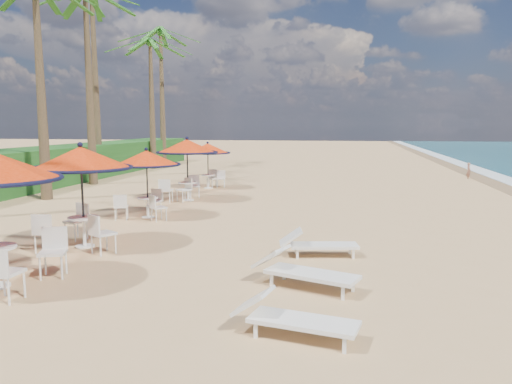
# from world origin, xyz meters

# --- Properties ---
(ground) EXTENTS (160.00, 160.00, 0.00)m
(ground) POSITION_xyz_m (0.00, 0.00, 0.00)
(ground) COLOR tan
(ground) RESTS_ON ground
(scrub_hedge) EXTENTS (3.00, 40.00, 1.80)m
(scrub_hedge) POSITION_xyz_m (-13.50, 11.00, 0.90)
(scrub_hedge) COLOR #194716
(scrub_hedge) RESTS_ON ground
(station_1) EXTENTS (2.42, 2.42, 2.53)m
(station_1) POSITION_xyz_m (-5.27, 3.02, 1.85)
(station_1) COLOR black
(station_1) RESTS_ON ground
(station_2) EXTENTS (2.13, 2.13, 2.22)m
(station_2) POSITION_xyz_m (-5.22, 6.89, 1.62)
(station_2) COLOR black
(station_2) RESTS_ON ground
(station_3) EXTENTS (2.37, 2.37, 2.47)m
(station_3) POSITION_xyz_m (-5.10, 10.53, 1.80)
(station_3) COLOR black
(station_3) RESTS_ON ground
(station_4) EXTENTS (2.07, 2.11, 2.16)m
(station_4) POSITION_xyz_m (-5.26, 14.34, 1.58)
(station_4) COLOR black
(station_4) RESTS_ON ground
(lounger_near) EXTENTS (1.83, 0.91, 0.63)m
(lounger_near) POSITION_xyz_m (0.22, -1.19, 0.29)
(lounger_near) COLOR white
(lounger_near) RESTS_ON ground
(lounger_mid) EXTENTS (2.04, 1.26, 0.70)m
(lounger_mid) POSITION_xyz_m (0.18, 0.97, 0.33)
(lounger_mid) COLOR white
(lounger_mid) RESTS_ON ground
(lounger_far) EXTENTS (1.82, 0.85, 0.63)m
(lounger_far) POSITION_xyz_m (0.31, 3.17, 0.29)
(lounger_far) COLOR white
(lounger_far) RESTS_ON ground
(palm_4) EXTENTS (5.00, 5.00, 9.28)m
(palm_4) POSITION_xyz_m (-11.29, 14.78, 8.48)
(palm_4) COLOR brown
(palm_4) RESTS_ON ground
(palm_5) EXTENTS (5.00, 5.00, 10.16)m
(palm_5) POSITION_xyz_m (-12.74, 18.15, 9.30)
(palm_5) COLOR brown
(palm_5) RESTS_ON ground
(palm_6) EXTENTS (5.00, 5.00, 8.45)m
(palm_6) POSITION_xyz_m (-11.70, 23.65, 7.70)
(palm_6) COLOR brown
(palm_6) RESTS_ON ground
(palm_7) EXTENTS (5.00, 5.00, 9.56)m
(palm_7) POSITION_xyz_m (-12.03, 26.43, 8.74)
(palm_7) COLOR brown
(palm_7) RESTS_ON ground
(person) EXTENTS (0.25, 0.36, 0.94)m
(person) POSITION_xyz_m (7.45, 20.50, 0.47)
(person) COLOR #95604B
(person) RESTS_ON ground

